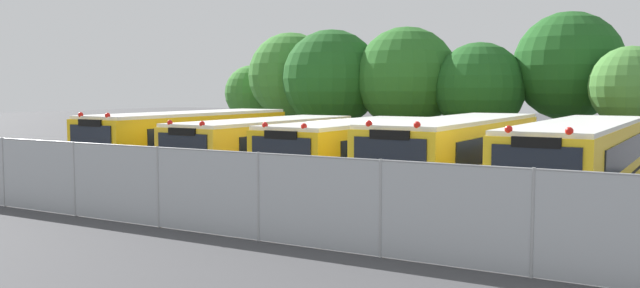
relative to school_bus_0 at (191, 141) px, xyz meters
name	(u,v)px	position (x,y,z in m)	size (l,w,h in m)	color
ground_plane	(355,192)	(7.48, -0.14, -1.45)	(160.00, 160.00, 0.00)	#424244
school_bus_0	(191,141)	(0.00, 0.00, 0.00)	(2.52, 10.32, 2.76)	yellow
school_bus_1	(266,148)	(3.63, 0.03, -0.11)	(2.70, 9.35, 2.55)	yellow
school_bus_2	(354,153)	(7.44, -0.13, -0.09)	(2.67, 9.28, 2.58)	yellow
school_bus_3	(459,155)	(11.12, -0.02, 0.00)	(2.58, 10.86, 2.75)	yellow
school_bus_4	(581,162)	(14.86, -0.26, -0.01)	(2.62, 11.27, 2.73)	yellow
tree_0	(252,92)	(-4.98, 11.17, 1.92)	(3.20, 3.20, 4.92)	#4C3823
tree_1	(289,76)	(-1.62, 9.88, 2.82)	(4.58, 4.58, 6.56)	#4C3823
tree_2	(332,79)	(1.58, 8.89, 2.59)	(4.91, 4.91, 6.51)	#4C3823
tree_3	(408,79)	(5.39, 9.53, 2.56)	(4.90, 4.90, 6.53)	#4C3823
tree_4	(481,88)	(8.98, 9.55, 2.13)	(4.15, 4.15, 5.68)	#4C3823
tree_5	(571,67)	(12.60, 11.03, 3.09)	(4.86, 4.86, 7.00)	#4C3823
tree_6	(637,85)	(15.50, 8.78, 2.24)	(3.60, 3.24, 5.27)	#4C3823
chainlink_fence	(206,190)	(7.42, -8.09, -0.37)	(21.92, 0.07, 2.09)	#9EA0A3
traffic_cone	(99,196)	(1.97, -6.56, -1.16)	(0.44, 0.44, 0.58)	#EA5914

